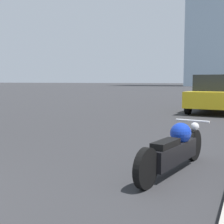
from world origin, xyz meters
name	(u,v)px	position (x,y,z in m)	size (l,w,h in m)	color
motorcycle	(175,149)	(3.34, 3.86, 0.38)	(0.71, 2.42, 0.77)	black
parked_car_yellow	(215,94)	(2.84, 14.04, 0.85)	(2.23, 4.33, 1.74)	gold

